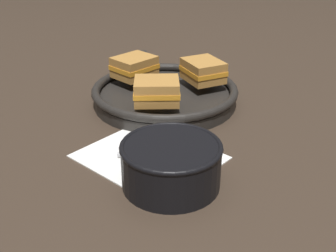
% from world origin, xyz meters
% --- Properties ---
extents(ground_plane, '(4.00, 4.00, 0.00)m').
position_xyz_m(ground_plane, '(0.00, 0.00, 0.00)').
color(ground_plane, '#382B21').
extents(napkin, '(0.25, 0.22, 0.00)m').
position_xyz_m(napkin, '(-0.03, -0.04, 0.00)').
color(napkin, white).
rests_on(napkin, ground_plane).
extents(soup_bowl, '(0.15, 0.15, 0.07)m').
position_xyz_m(soup_bowl, '(0.04, -0.09, 0.04)').
color(soup_bowl, black).
rests_on(soup_bowl, ground_plane).
extents(spoon, '(0.14, 0.11, 0.01)m').
position_xyz_m(spoon, '(0.02, -0.01, 0.01)').
color(spoon, silver).
rests_on(spoon, napkin).
extents(skillet, '(0.37, 0.38, 0.04)m').
position_xyz_m(skillet, '(-0.13, 0.17, 0.02)').
color(skillet, black).
rests_on(skillet, ground_plane).
extents(sandwich_near_left, '(0.12, 0.11, 0.05)m').
position_xyz_m(sandwich_near_left, '(-0.07, 0.24, 0.07)').
color(sandwich_near_left, '#B27A38').
rests_on(sandwich_near_left, skillet).
extents(sandwich_near_right, '(0.09, 0.10, 0.05)m').
position_xyz_m(sandwich_near_right, '(-0.21, 0.19, 0.07)').
color(sandwich_near_right, '#B27A38').
rests_on(sandwich_near_right, skillet).
extents(sandwich_far_left, '(0.12, 0.11, 0.05)m').
position_xyz_m(sandwich_far_left, '(-0.09, 0.09, 0.07)').
color(sandwich_far_left, '#B27A38').
rests_on(sandwich_far_left, skillet).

